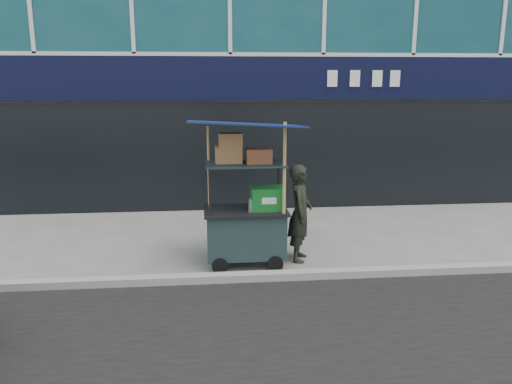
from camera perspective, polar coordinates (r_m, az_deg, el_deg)
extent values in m
plane|color=slate|center=(7.64, -1.34, -9.53)|extent=(80.00, 80.00, 0.00)
cube|color=gray|center=(7.43, -1.23, -9.69)|extent=(80.00, 0.18, 0.12)
cube|color=black|center=(10.91, -2.92, 12.83)|extent=(15.68, 0.06, 0.90)
cube|color=black|center=(11.09, -2.83, 4.01)|extent=(15.68, 0.04, 2.40)
cube|color=#1A2B2C|center=(7.94, -1.19, -4.75)|extent=(1.23, 0.72, 0.71)
cylinder|color=black|center=(7.69, -4.14, -8.43)|extent=(0.24, 0.05, 0.24)
cylinder|color=black|center=(7.76, 2.24, -8.21)|extent=(0.24, 0.05, 0.24)
cube|color=black|center=(7.83, -1.20, -2.12)|extent=(1.31, 0.81, 0.04)
cylinder|color=black|center=(7.42, -5.32, -0.15)|extent=(0.03, 0.03, 0.76)
cylinder|color=black|center=(7.52, 3.24, 0.05)|extent=(0.03, 0.03, 0.76)
cylinder|color=black|center=(8.02, -5.39, 0.83)|extent=(0.03, 0.03, 0.76)
cylinder|color=black|center=(8.10, 2.55, 1.01)|extent=(0.03, 0.03, 0.76)
cube|color=#1A2B2C|center=(7.67, -1.23, 3.24)|extent=(1.23, 0.72, 0.03)
cylinder|color=tan|center=(7.54, 3.23, -0.70)|extent=(0.05, 0.05, 2.29)
cylinder|color=tan|center=(8.05, -5.36, -0.23)|extent=(0.04, 0.04, 2.19)
cube|color=#0D174D|center=(7.59, -1.25, 7.78)|extent=(1.74, 1.24, 0.20)
cube|color=#106724|center=(7.77, 1.34, -0.74)|extent=(0.51, 0.36, 0.36)
cylinder|color=silver|center=(7.61, -0.62, -1.62)|extent=(0.07, 0.07, 0.20)
cylinder|color=#193CC0|center=(7.58, -0.62, -0.80)|extent=(0.03, 0.03, 0.02)
cube|color=olive|center=(7.68, -3.16, 4.31)|extent=(0.41, 0.31, 0.25)
cube|color=olive|center=(7.62, 0.33, 4.14)|extent=(0.39, 0.29, 0.22)
cube|color=olive|center=(7.63, -2.94, 5.99)|extent=(0.36, 0.27, 0.20)
imported|color=black|center=(8.07, 5.05, -2.41)|extent=(0.51, 0.65, 1.58)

